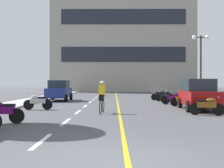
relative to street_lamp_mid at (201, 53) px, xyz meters
The scene contains 29 objects.
ground_plane 8.65m from the street_lamp_mid, 158.98° to the left, with size 140.00×140.00×0.00m, color #47474C.
curb_left 15.95m from the street_lamp_mid, 158.17° to the left, with size 2.40×72.00×0.12m, color #A8A8A3.
curb_right 6.99m from the street_lamp_mid, 89.38° to the left, with size 2.40×72.00×0.12m, color #A8A8A3.
lane_dash_0 19.08m from the street_lamp_mid, 119.34° to the right, with size 0.14×2.20×0.01m, color silver.
lane_dash_1 15.81m from the street_lamp_mid, 126.70° to the right, with size 0.14×2.20×0.01m, color silver.
lane_dash_2 12.96m from the street_lamp_mid, 137.90° to the right, with size 0.14×2.20×0.01m, color silver.
lane_dash_3 10.86m from the street_lamp_mid, 155.02° to the right, with size 0.14×2.20×0.01m, color silver.
lane_dash_4 10.00m from the street_lamp_mid, behind, with size 0.14×2.20×0.01m, color silver.
lane_dash_5 10.67m from the street_lamp_mid, 157.72° to the left, with size 0.14×2.20×0.01m, color silver.
lane_dash_6 12.64m from the street_lamp_mid, 139.72° to the left, with size 0.14×2.20×0.01m, color silver.
lane_dash_7 15.42m from the street_lamp_mid, 127.89° to the left, with size 0.14×2.20×0.01m, color silver.
lane_dash_8 18.65m from the street_lamp_mid, 120.13° to the left, with size 0.14×2.20×0.01m, color silver.
lane_dash_9 22.13m from the street_lamp_mid, 114.84° to the left, with size 0.14×2.20×0.01m, color silver.
lane_dash_10 25.76m from the street_lamp_mid, 111.05° to the left, with size 0.14×2.20×0.01m, color silver.
lane_dash_11 29.49m from the street_lamp_mid, 108.23° to the left, with size 0.14×2.20×0.01m, color silver.
centre_line_yellow 9.84m from the street_lamp_mid, 140.18° to the left, with size 0.12×66.00×0.01m, color gold.
office_building 32.10m from the street_lamp_mid, 100.20° to the left, with size 25.74×8.35×21.85m.
street_lamp_mid is the anchor object (origin of this frame).
parked_car_near 7.97m from the street_lamp_mid, 107.45° to the right, with size 2.11×4.29×1.82m.
parked_car_mid 12.55m from the street_lamp_mid, behind, with size 1.92×4.20×1.82m.
motorcycle_2 17.60m from the street_lamp_mid, 131.98° to the right, with size 1.70×0.60×0.92m.
motorcycle_3 10.78m from the street_lamp_mid, 104.83° to the right, with size 1.65×0.75×0.92m.
motorcycle_4 14.05m from the street_lamp_mid, 149.24° to the right, with size 1.70×0.60×0.92m.
motorcycle_5 6.16m from the street_lamp_mid, 119.85° to the right, with size 1.70×0.60×0.92m.
motorcycle_6 5.29m from the street_lamp_mid, 136.02° to the right, with size 1.69×0.62×0.92m.
motorcycle_7 4.59m from the street_lamp_mid, 156.97° to the right, with size 1.70×0.60×0.92m.
motorcycle_8 4.64m from the street_lamp_mid, 159.39° to the left, with size 1.70×0.60×0.92m.
motorcycle_9 5.29m from the street_lamp_mid, 138.46° to the left, with size 1.70×0.60×0.92m.
cyclist_rider 12.17m from the street_lamp_mid, 131.65° to the right, with size 0.43×1.77×1.71m.
Camera 1 is at (-0.02, -5.97, 1.59)m, focal length 47.01 mm.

